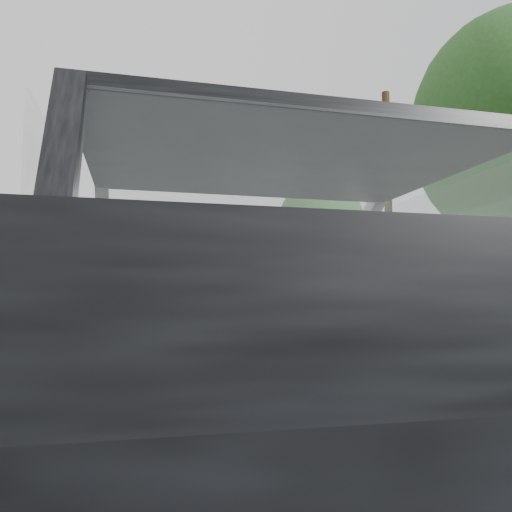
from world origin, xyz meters
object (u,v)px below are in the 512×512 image
subject_car (258,320)px  cat (264,261)px  other_car (153,304)px  utility_pole (388,207)px  highway_sign (255,297)px

subject_car → cat: bearing=72.6°
other_car → utility_pole: size_ratio=0.53×
cat → highway_sign: (6.00, 25.42, 0.05)m
cat → highway_sign: highway_sign is taller
highway_sign → other_car: bearing=-155.0°
subject_car → other_car: subject_car is taller
highway_sign → subject_car: bearing=-80.1°
other_car → utility_pole: bearing=-57.4°
subject_car → utility_pole: size_ratio=0.49×
cat → utility_pole: bearing=69.9°
cat → highway_sign: size_ratio=0.24×
other_car → utility_pole: (7.47, -12.90, 3.38)m
subject_car → other_car: size_ratio=0.91×
other_car → highway_sign: bearing=4.2°
cat → utility_pole: (7.63, 12.34, 3.02)m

